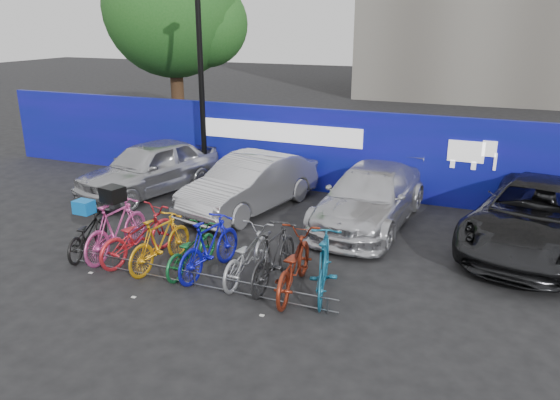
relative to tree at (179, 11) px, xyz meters
The scene contains 21 objects.
ground 13.14m from the tree, 56.03° to the right, with size 100.00×100.00×0.00m, color black.
hoarding 8.80m from the tree, 30.89° to the right, with size 22.00×0.18×2.40m.
tree is the anchor object (origin of this frame).
lamppost 6.14m from the tree, 52.49° to the right, with size 0.25×0.50×6.11m.
bike_rack 13.55m from the tree, 57.55° to the right, with size 5.60×0.03×0.30m.
car_0 7.89m from the tree, 66.81° to the right, with size 1.78×4.42×1.51m, color #B2B3B7.
car_1 9.68m from the tree, 47.14° to the right, with size 1.51×4.33×1.43m, color #A8A9AD.
car_2 11.75m from the tree, 34.38° to the right, with size 1.93×4.75×1.38m, color #BBBBC1.
car_3 14.82m from the tree, 26.33° to the right, with size 2.44×5.29×1.47m, color black.
bike_0 11.85m from the tree, 69.12° to the right, with size 0.60×1.73×0.91m, color black.
bike_1 11.89m from the tree, 65.66° to the right, with size 0.57×2.01×1.21m, color #CD4592.
bike_2 12.11m from the tree, 63.14° to the right, with size 0.71×2.02×1.06m, color red.
bike_3 12.53m from the tree, 60.66° to the right, with size 0.51×1.82×1.09m, color orange.
bike_4 12.80m from the tree, 57.73° to the right, with size 0.60×1.71×0.90m, color #14652E.
bike_5 12.94m from the tree, 56.05° to the right, with size 0.55×1.94×1.16m, color #1012B4.
bike_6 13.33m from the tree, 52.94° to the right, with size 0.66×1.89×0.99m, color #94959A.
bike_7 13.65m from the tree, 50.97° to the right, with size 0.55×1.95×1.17m, color #252527.
bike_8 14.02m from the tree, 49.88° to the right, with size 0.73×2.09×1.10m, color maroon.
bike_9 14.27m from the tree, 47.82° to the right, with size 0.55×1.94×1.16m, color #165B7C.
cargo_crate 11.63m from the tree, 69.12° to the right, with size 0.39×0.30×0.28m, color blue.
cargo_topcase 11.63m from the tree, 65.66° to the right, with size 0.42×0.38×0.31m, color black.
Camera 1 is at (4.98, -8.50, 4.76)m, focal length 35.00 mm.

